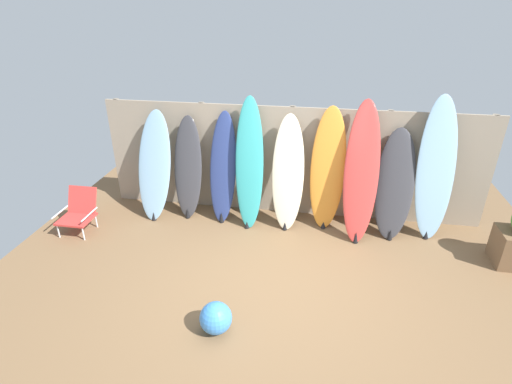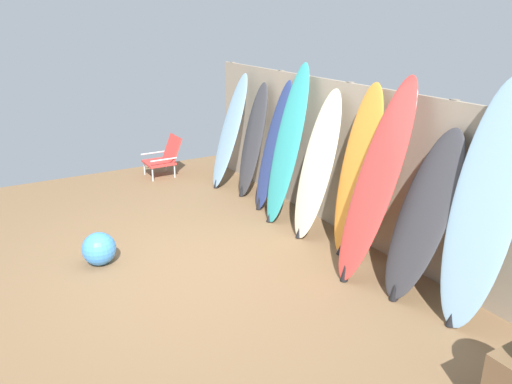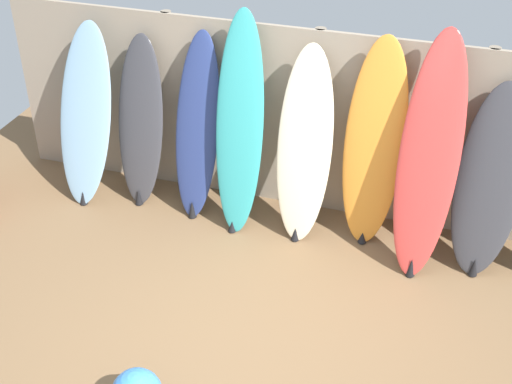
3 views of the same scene
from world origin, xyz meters
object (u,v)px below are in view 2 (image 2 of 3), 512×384
(surfboard_orange_5, at_px, (357,173))
(surfboard_skyblue_8, at_px, (484,209))
(surfboard_navy_2, at_px, (273,147))
(surfboard_teal_3, at_px, (287,145))
(surfboard_charcoal_7, at_px, (423,217))
(beach_ball, at_px, (99,249))
(surfboard_skyblue_0, at_px, (229,132))
(beach_chair, at_px, (165,156))
(surfboard_charcoal_1, at_px, (253,141))
(surfboard_red_6, at_px, (376,182))
(surfboard_cream_4, at_px, (317,166))

(surfboard_orange_5, distance_m, surfboard_skyblue_8, 1.54)
(surfboard_navy_2, bearing_deg, surfboard_teal_3, -9.26)
(surfboard_charcoal_7, height_order, beach_ball, surfboard_charcoal_7)
(surfboard_skyblue_0, xyz_separation_m, beach_chair, (-1.01, -0.68, -0.52))
(surfboard_charcoal_1, distance_m, surfboard_skyblue_8, 3.76)
(surfboard_red_6, height_order, beach_ball, surfboard_red_6)
(surfboard_orange_5, distance_m, beach_ball, 2.87)
(surfboard_skyblue_8, bearing_deg, surfboard_cream_4, -178.09)
(surfboard_skyblue_0, height_order, beach_ball, surfboard_skyblue_0)
(surfboard_charcoal_1, distance_m, surfboard_charcoal_7, 3.21)
(beach_chair, bearing_deg, surfboard_cream_4, 9.42)
(surfboard_skyblue_8, bearing_deg, surfboard_navy_2, -179.63)
(surfboard_cream_4, xyz_separation_m, surfboard_charcoal_7, (1.58, 0.01, -0.07))
(surfboard_orange_5, bearing_deg, surfboard_navy_2, -178.68)
(surfboard_teal_3, distance_m, surfboard_red_6, 1.67)
(surfboard_charcoal_7, relative_size, beach_ball, 4.50)
(surfboard_cream_4, bearing_deg, surfboard_navy_2, 177.21)
(surfboard_skyblue_0, bearing_deg, surfboard_navy_2, 4.54)
(surfboard_skyblue_0, bearing_deg, surfboard_cream_4, 1.00)
(beach_ball, bearing_deg, surfboard_cream_4, 77.64)
(surfboard_cream_4, bearing_deg, surfboard_skyblue_8, 1.91)
(surfboard_navy_2, distance_m, beach_chair, 2.32)
(surfboard_skyblue_0, height_order, surfboard_navy_2, surfboard_navy_2)
(surfboard_orange_5, bearing_deg, surfboard_teal_3, -174.75)
(beach_chair, bearing_deg, surfboard_skyblue_8, 5.11)
(surfboard_charcoal_1, bearing_deg, surfboard_cream_4, -2.39)
(surfboard_charcoal_1, distance_m, beach_chair, 1.79)
(surfboard_skyblue_0, xyz_separation_m, surfboard_teal_3, (1.55, 0.02, 0.14))
(surfboard_teal_3, bearing_deg, surfboard_charcoal_7, 0.86)
(surfboard_charcoal_7, bearing_deg, surfboard_skyblue_8, 6.21)
(surfboard_teal_3, xyz_separation_m, surfboard_charcoal_7, (2.18, 0.03, -0.19))
(surfboard_cream_4, height_order, surfboard_red_6, surfboard_red_6)
(surfboard_skyblue_0, distance_m, surfboard_skyblue_8, 4.28)
(surfboard_teal_3, distance_m, beach_chair, 2.74)
(surfboard_teal_3, distance_m, surfboard_cream_4, 0.61)
(surfboard_charcoal_7, distance_m, beach_chair, 4.82)
(surfboard_teal_3, height_order, surfboard_red_6, surfboard_red_6)
(surfboard_skyblue_0, height_order, beach_chair, surfboard_skyblue_0)
(surfboard_navy_2, xyz_separation_m, surfboard_cream_4, (1.04, -0.05, 0.01))
(surfboard_orange_5, height_order, surfboard_skyblue_8, surfboard_skyblue_8)
(surfboard_teal_3, relative_size, beach_chair, 3.08)
(surfboard_charcoal_1, height_order, surfboard_navy_2, surfboard_navy_2)
(surfboard_red_6, height_order, beach_chair, surfboard_red_6)
(surfboard_skyblue_0, xyz_separation_m, beach_ball, (1.61, -2.41, -0.67))
(surfboard_cream_4, xyz_separation_m, surfboard_skyblue_8, (2.13, 0.07, 0.18))
(surfboard_red_6, distance_m, surfboard_charcoal_7, 0.56)
(surfboard_red_6, distance_m, surfboard_skyblue_8, 1.07)
(surfboard_charcoal_1, height_order, beach_chair, surfboard_charcoal_1)
(surfboard_red_6, bearing_deg, surfboard_orange_5, 158.51)
(surfboard_charcoal_1, relative_size, surfboard_cream_4, 0.94)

